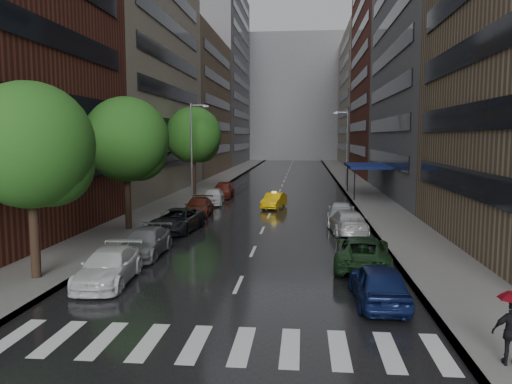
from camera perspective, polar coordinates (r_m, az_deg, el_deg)
ground at (r=17.20m, az=-3.81°, el=-14.38°), size 220.00×220.00×0.00m
road at (r=66.20m, az=3.16°, el=1.09°), size 14.00×140.00×0.01m
sidewalk_left at (r=67.16m, az=-4.54°, el=1.22°), size 4.00×140.00×0.15m
sidewalk_right at (r=66.45m, az=10.94°, el=1.07°), size 4.00×140.00×0.15m
crosswalk at (r=15.34m, az=-4.30°, el=-16.99°), size 13.15×2.80×0.01m
buildings_left at (r=77.35m, az=-7.99°, el=13.67°), size 8.00×108.00×38.00m
buildings_right at (r=74.16m, az=15.42°, el=13.08°), size 8.05×109.10×36.00m
building_far at (r=134.26m, az=4.39°, el=10.59°), size 40.00×14.00×32.00m
tree_near at (r=22.61m, az=-24.41°, el=4.86°), size 5.24×5.24×8.35m
tree_mid at (r=32.86m, az=-14.61°, el=5.82°), size 5.40×5.40×8.61m
tree_far at (r=51.57m, az=-7.17°, el=6.50°), size 5.72×5.72×9.12m
taxi at (r=42.49m, az=2.07°, el=-0.98°), size 2.13×4.14×1.30m
parked_cars_left at (r=35.16m, az=-7.82°, el=-2.48°), size 2.95×34.42×1.51m
parked_cars_right at (r=27.49m, az=11.17°, el=-4.98°), size 3.01×23.04×1.53m
street_lamp_left at (r=47.04m, az=-7.28°, el=4.86°), size 1.74×0.22×9.00m
street_lamp_right at (r=61.10m, az=10.28°, el=5.15°), size 1.74×0.22×9.00m
awning at (r=51.35m, az=12.57°, el=2.92°), size 4.00×8.00×3.12m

